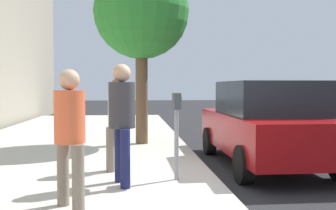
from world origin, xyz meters
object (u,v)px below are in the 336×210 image
Objects in this scene: parked_sedan_near at (266,123)px; street_tree at (141,13)px; pedestrian_bystander at (70,128)px; parking_officer at (118,117)px; parking_meter at (177,117)px; pedestrian_at_meter at (122,113)px.

street_tree is (2.46, 2.50, 2.71)m from parked_sedan_near.
parked_sedan_near is 0.93× the size of street_tree.
parking_officer is (2.15, -0.52, -0.04)m from pedestrian_bystander.
street_tree is at bearing 45.51° from parked_sedan_near.
parking_meter is 0.82× the size of pedestrian_bystander.
parked_sedan_near is at bearing 63.29° from parking_officer.
pedestrian_bystander is (-1.36, 1.48, -0.01)m from parking_meter.
pedestrian_bystander is 0.39× the size of parked_sedan_near.
parking_meter is 2.61m from parked_sedan_near.
parked_sedan_near is (1.58, -2.05, -0.27)m from parking_meter.
parking_meter is 0.91m from pedestrian_at_meter.
pedestrian_bystander is at bearing -133.05° from pedestrian_at_meter.
street_tree is (3.25, -0.51, 2.49)m from parking_officer.
pedestrian_bystander reaches higher than parking_meter.
street_tree is at bearing 70.58° from pedestrian_at_meter.
street_tree reaches higher than parked_sedan_near.
parking_meter is at bearing 2.96° from pedestrian_at_meter.
street_tree is (5.40, -1.03, 2.44)m from pedestrian_bystander.
pedestrian_bystander reaches higher than parking_officer.
parking_meter is at bearing 9.09° from parking_officer.
parking_officer is at bearing 81.15° from pedestrian_at_meter.
parked_sedan_near reaches higher than parking_meter.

